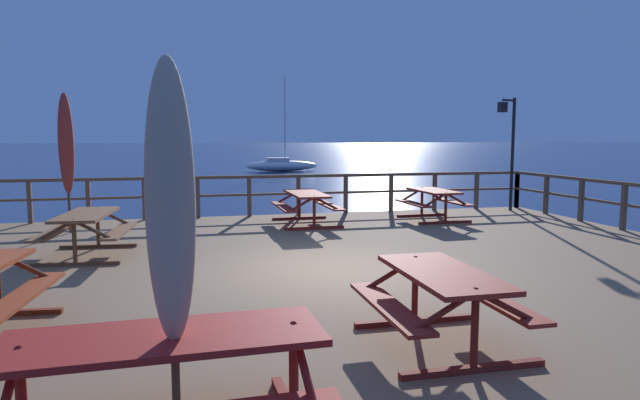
{
  "coord_description": "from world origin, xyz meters",
  "views": [
    {
      "loc": [
        -2.21,
        -8.3,
        2.77
      ],
      "look_at": [
        0.0,
        0.96,
        1.69
      ],
      "focal_mm": 30.9,
      "sensor_mm": 36.0,
      "label": 1
    }
  ],
  "objects_px": {
    "picnic_table_mid_right": "(306,201)",
    "patio_umbrella_short_mid": "(170,205)",
    "picnic_table_mid_centre": "(442,292)",
    "patio_umbrella_tall_front": "(66,144)",
    "picnic_table_back_right": "(87,225)",
    "lamp_post_hooked": "(509,137)",
    "picnic_table_front_left": "(433,198)",
    "picnic_table_back_left": "(165,364)",
    "sailboat_distant": "(281,165)"
  },
  "relations": [
    {
      "from": "picnic_table_back_right",
      "to": "sailboat_distant",
      "type": "bearing_deg",
      "value": 75.14
    },
    {
      "from": "sailboat_distant",
      "to": "picnic_table_back_right",
      "type": "bearing_deg",
      "value": -104.86
    },
    {
      "from": "picnic_table_front_left",
      "to": "picnic_table_mid_centre",
      "type": "bearing_deg",
      "value": -114.51
    },
    {
      "from": "picnic_table_mid_right",
      "to": "sailboat_distant",
      "type": "distance_m",
      "value": 32.67
    },
    {
      "from": "picnic_table_mid_centre",
      "to": "patio_umbrella_tall_front",
      "type": "distance_m",
      "value": 9.52
    },
    {
      "from": "picnic_table_back_right",
      "to": "picnic_table_mid_centre",
      "type": "bearing_deg",
      "value": -51.77
    },
    {
      "from": "picnic_table_front_left",
      "to": "lamp_post_hooked",
      "type": "height_order",
      "value": "lamp_post_hooked"
    },
    {
      "from": "patio_umbrella_short_mid",
      "to": "lamp_post_hooked",
      "type": "xyz_separation_m",
      "value": [
        8.93,
        10.29,
        0.46
      ]
    },
    {
      "from": "patio_umbrella_short_mid",
      "to": "sailboat_distant",
      "type": "height_order",
      "value": "sailboat_distant"
    },
    {
      "from": "lamp_post_hooked",
      "to": "sailboat_distant",
      "type": "bearing_deg",
      "value": 92.38
    },
    {
      "from": "patio_umbrella_tall_front",
      "to": "lamp_post_hooked",
      "type": "height_order",
      "value": "lamp_post_hooked"
    },
    {
      "from": "patio_umbrella_tall_front",
      "to": "patio_umbrella_short_mid",
      "type": "height_order",
      "value": "patio_umbrella_tall_front"
    },
    {
      "from": "picnic_table_mid_right",
      "to": "patio_umbrella_short_mid",
      "type": "distance_m",
      "value": 9.75
    },
    {
      "from": "picnic_table_back_right",
      "to": "sailboat_distant",
      "type": "xyz_separation_m",
      "value": [
        9.28,
        34.97,
        -0.73
      ]
    },
    {
      "from": "picnic_table_front_left",
      "to": "lamp_post_hooked",
      "type": "distance_m",
      "value": 3.38
    },
    {
      "from": "picnic_table_mid_centre",
      "to": "picnic_table_front_left",
      "type": "bearing_deg",
      "value": 65.49
    },
    {
      "from": "picnic_table_front_left",
      "to": "picnic_table_mid_right",
      "type": "xyz_separation_m",
      "value": [
        -3.29,
        0.07,
        0.01
      ]
    },
    {
      "from": "patio_umbrella_tall_front",
      "to": "picnic_table_back_left",
      "type": "bearing_deg",
      "value": -75.5
    },
    {
      "from": "picnic_table_front_left",
      "to": "patio_umbrella_short_mid",
      "type": "relative_size",
      "value": 0.66
    },
    {
      "from": "picnic_table_front_left",
      "to": "picnic_table_back_right",
      "type": "xyz_separation_m",
      "value": [
        -7.8,
        -2.58,
        0.01
      ]
    },
    {
      "from": "picnic_table_front_left",
      "to": "lamp_post_hooked",
      "type": "bearing_deg",
      "value": 21.68
    },
    {
      "from": "picnic_table_mid_centre",
      "to": "patio_umbrella_tall_front",
      "type": "bearing_deg",
      "value": 122.0
    },
    {
      "from": "picnic_table_mid_right",
      "to": "patio_umbrella_short_mid",
      "type": "xyz_separation_m",
      "value": [
        -2.86,
        -9.26,
        1.09
      ]
    },
    {
      "from": "picnic_table_mid_centre",
      "to": "sailboat_distant",
      "type": "bearing_deg",
      "value": 82.81
    },
    {
      "from": "picnic_table_mid_right",
      "to": "patio_umbrella_tall_front",
      "type": "height_order",
      "value": "patio_umbrella_tall_front"
    },
    {
      "from": "picnic_table_mid_right",
      "to": "patio_umbrella_short_mid",
      "type": "bearing_deg",
      "value": -107.18
    },
    {
      "from": "picnic_table_front_left",
      "to": "patio_umbrella_short_mid",
      "type": "distance_m",
      "value": 11.11
    },
    {
      "from": "picnic_table_front_left",
      "to": "picnic_table_back_right",
      "type": "relative_size",
      "value": 0.87
    },
    {
      "from": "picnic_table_mid_centre",
      "to": "patio_umbrella_short_mid",
      "type": "relative_size",
      "value": 0.65
    },
    {
      "from": "picnic_table_back_right",
      "to": "sailboat_distant",
      "type": "relative_size",
      "value": 0.26
    },
    {
      "from": "picnic_table_back_right",
      "to": "picnic_table_mid_right",
      "type": "relative_size",
      "value": 0.98
    },
    {
      "from": "picnic_table_back_left",
      "to": "lamp_post_hooked",
      "type": "relative_size",
      "value": 0.68
    },
    {
      "from": "picnic_table_back_left",
      "to": "picnic_table_front_left",
      "type": "height_order",
      "value": "same"
    },
    {
      "from": "picnic_table_back_left",
      "to": "picnic_table_back_right",
      "type": "bearing_deg",
      "value": 103.61
    },
    {
      "from": "picnic_table_back_left",
      "to": "picnic_table_mid_right",
      "type": "bearing_deg",
      "value": 72.31
    },
    {
      "from": "picnic_table_back_right",
      "to": "picnic_table_mid_right",
      "type": "height_order",
      "value": "same"
    },
    {
      "from": "picnic_table_mid_right",
      "to": "patio_umbrella_short_mid",
      "type": "height_order",
      "value": "patio_umbrella_short_mid"
    },
    {
      "from": "picnic_table_mid_centre",
      "to": "patio_umbrella_short_mid",
      "type": "height_order",
      "value": "patio_umbrella_short_mid"
    },
    {
      "from": "picnic_table_front_left",
      "to": "sailboat_distant",
      "type": "distance_m",
      "value": 32.43
    },
    {
      "from": "patio_umbrella_short_mid",
      "to": "lamp_post_hooked",
      "type": "distance_m",
      "value": 13.64
    },
    {
      "from": "picnic_table_front_left",
      "to": "patio_umbrella_tall_front",
      "type": "bearing_deg",
      "value": 179.47
    },
    {
      "from": "picnic_table_back_right",
      "to": "patio_umbrella_short_mid",
      "type": "bearing_deg",
      "value": -75.97
    },
    {
      "from": "patio_umbrella_short_mid",
      "to": "lamp_post_hooked",
      "type": "bearing_deg",
      "value": 49.05
    },
    {
      "from": "patio_umbrella_tall_front",
      "to": "lamp_post_hooked",
      "type": "relative_size",
      "value": 0.95
    },
    {
      "from": "picnic_table_mid_centre",
      "to": "picnic_table_mid_right",
      "type": "xyz_separation_m",
      "value": [
        0.32,
        7.98,
        0.01
      ]
    },
    {
      "from": "picnic_table_front_left",
      "to": "picnic_table_back_right",
      "type": "height_order",
      "value": "same"
    },
    {
      "from": "lamp_post_hooked",
      "to": "picnic_table_mid_centre",
      "type": "bearing_deg",
      "value": -125.33
    },
    {
      "from": "picnic_table_mid_right",
      "to": "sailboat_distant",
      "type": "relative_size",
      "value": 0.26
    },
    {
      "from": "lamp_post_hooked",
      "to": "picnic_table_back_right",
      "type": "bearing_deg",
      "value": -160.78
    },
    {
      "from": "picnic_table_mid_centre",
      "to": "sailboat_distant",
      "type": "xyz_separation_m",
      "value": [
        5.09,
        40.29,
        -0.73
      ]
    }
  ]
}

